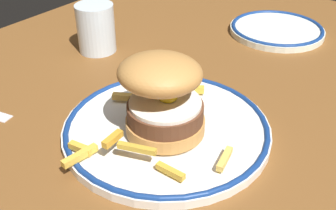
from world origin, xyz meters
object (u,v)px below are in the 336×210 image
at_px(water_glass, 96,30).
at_px(side_plate, 277,29).
at_px(dinner_plate, 168,128).
at_px(burger, 161,94).

xyz_separation_m(water_glass, side_plate, (0.28, -0.24, -0.03)).
relative_size(dinner_plate, burger, 2.08).
relative_size(burger, water_glass, 1.52).
distance_m(dinner_plate, water_glass, 0.29).
bearing_deg(dinner_plate, water_glass, 63.69).
xyz_separation_m(dinner_plate, burger, (-0.01, 0.00, 0.06)).
bearing_deg(dinner_plate, side_plate, 3.48).
height_order(dinner_plate, water_glass, water_glass).
height_order(burger, water_glass, burger).
bearing_deg(side_plate, burger, -176.73).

